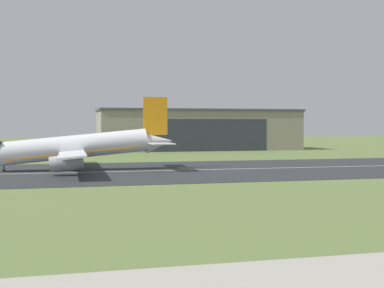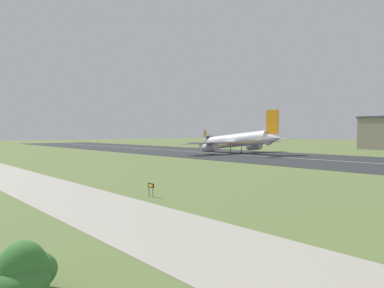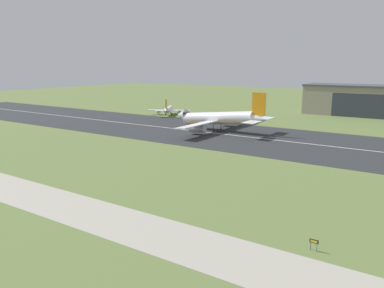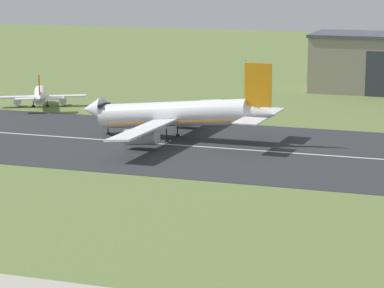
# 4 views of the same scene
# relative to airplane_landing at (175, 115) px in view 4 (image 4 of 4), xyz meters

# --- Properties ---
(airplane_landing) EXTENTS (44.89, 53.56, 17.12)m
(airplane_landing) POSITION_rel_airplane_landing_xyz_m (0.00, 0.00, 0.00)
(airplane_landing) COLOR white
(airplane_landing) RESTS_ON ground_plane
(airplane_parked_centre) EXTENTS (22.22, 22.67, 9.79)m
(airplane_parked_centre) POSITION_rel_airplane_landing_xyz_m (-48.43, 29.51, -2.26)
(airplane_parked_centre) COLOR white
(airplane_parked_centre) RESTS_ON ground_plane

